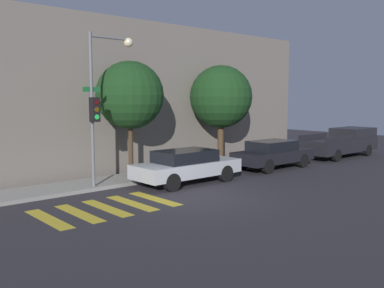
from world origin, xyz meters
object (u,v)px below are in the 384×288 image
Objects in this scene: sedan_near_corner at (187,165)px; tree_midblock at (221,97)px; pickup_truck at (342,142)px; tree_near_corner at (130,95)px; traffic_light_pole at (102,92)px; sedan_middle at (273,154)px.

tree_midblock is at bearing 28.07° from sedan_near_corner.
sedan_near_corner is 0.90× the size of tree_midblock.
sedan_near_corner is at bearing 180.00° from pickup_truck.
sedan_near_corner is 12.18m from pickup_truck.
tree_near_corner is (-13.37, 2.25, 2.72)m from pickup_truck.
traffic_light_pole is at bearing -152.66° from tree_near_corner.
traffic_light_pole is 2.14m from tree_near_corner.
traffic_light_pole is 15.58m from pickup_truck.
tree_midblock reaches higher than sedan_near_corner.
traffic_light_pole reaches higher than tree_near_corner.
traffic_light_pole reaches higher than tree_midblock.
tree_near_corner is 0.98× the size of tree_midblock.
sedan_near_corner is 0.92× the size of tree_near_corner.
tree_midblock reaches higher than sedan_middle.
traffic_light_pole is 1.17× the size of tree_near_corner.
sedan_middle is 0.78× the size of pickup_truck.
traffic_light_pole reaches higher than sedan_middle.
pickup_truck is 1.14× the size of tree_near_corner.
pickup_truck is 1.12× the size of tree_midblock.
traffic_light_pole is 4.45m from sedan_near_corner.
tree_midblock is at bearing 7.63° from traffic_light_pole.
sedan_middle is at bearing -18.28° from tree_near_corner.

